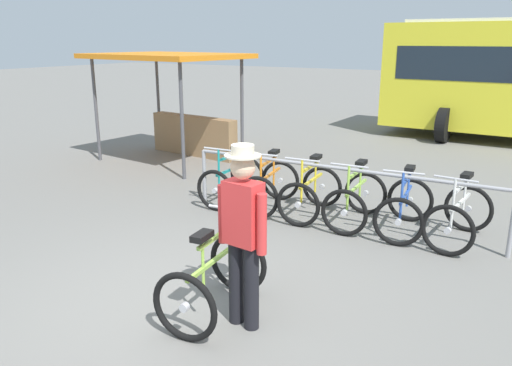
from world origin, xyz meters
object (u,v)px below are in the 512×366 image
object	(u,v)px
racked_bike_white	(459,216)
person_with_featured_bike	(243,230)
racked_bike_yellow	(311,193)
racked_bike_orange	(270,186)
racked_bike_blue	(405,208)
racked_bike_lime	(356,200)
racked_bike_teal	(232,180)
market_stall	(179,96)
featured_bicycle	(220,263)

from	to	relation	value
racked_bike_white	person_with_featured_bike	size ratio (longest dim) A/B	0.66
racked_bike_yellow	person_with_featured_bike	bearing A→B (deg)	-75.77
racked_bike_orange	racked_bike_blue	distance (m)	2.10
racked_bike_lime	racked_bike_white	bearing A→B (deg)	1.72
racked_bike_teal	market_stall	distance (m)	3.59
racked_bike_yellow	racked_bike_white	xyz separation A→B (m)	(2.10, 0.06, 0.00)
racked_bike_white	market_stall	xyz separation A→B (m)	(-6.26, 1.96, 1.03)
racked_bike_yellow	featured_bicycle	size ratio (longest dim) A/B	0.93
racked_bike_blue	featured_bicycle	world-z (taller)	featured_bicycle
racked_bike_orange	racked_bike_lime	world-z (taller)	same
racked_bike_lime	racked_bike_teal	bearing A→B (deg)	-178.28
featured_bicycle	racked_bike_lime	bearing A→B (deg)	84.47
racked_bike_white	market_stall	distance (m)	6.64
racked_bike_yellow	market_stall	world-z (taller)	market_stall
racked_bike_teal	racked_bike_white	bearing A→B (deg)	1.72
racked_bike_teal	racked_bike_blue	size ratio (longest dim) A/B	0.97
racked_bike_teal	racked_bike_white	xyz separation A→B (m)	(3.50, 0.11, 0.00)
racked_bike_orange	racked_bike_yellow	size ratio (longest dim) A/B	1.04
featured_bicycle	market_stall	distance (m)	6.80
featured_bicycle	market_stall	world-z (taller)	market_stall
racked_bike_yellow	person_with_featured_bike	world-z (taller)	person_with_featured_bike
racked_bike_blue	market_stall	world-z (taller)	market_stall
racked_bike_teal	featured_bicycle	xyz separation A→B (m)	(1.81, -2.89, 0.12)
racked_bike_lime	market_stall	size ratio (longest dim) A/B	0.34
racked_bike_teal	racked_bike_orange	xyz separation A→B (m)	(0.70, 0.02, 0.00)
racked_bike_yellow	racked_bike_lime	world-z (taller)	same
racked_bike_yellow	featured_bicycle	xyz separation A→B (m)	(0.41, -2.93, 0.12)
person_with_featured_bike	racked_bike_orange	bearing A→B (deg)	115.85
racked_bike_lime	person_with_featured_bike	bearing A→B (deg)	-88.52
person_with_featured_bike	market_stall	bearing A→B (deg)	134.12
racked_bike_white	racked_bike_teal	bearing A→B (deg)	-178.28
racked_bike_yellow	racked_bike_white	world-z (taller)	same
racked_bike_teal	racked_bike_lime	bearing A→B (deg)	1.72
racked_bike_lime	racked_bike_white	xyz separation A→B (m)	(1.40, 0.04, -0.00)
racked_bike_blue	market_stall	size ratio (longest dim) A/B	0.35
racked_bike_orange	racked_bike_blue	world-z (taller)	same
racked_bike_orange	racked_bike_blue	size ratio (longest dim) A/B	1.03
racked_bike_yellow	racked_bike_white	size ratio (longest dim) A/B	1.00
racked_bike_lime	featured_bicycle	distance (m)	2.97
person_with_featured_bike	market_stall	size ratio (longest dim) A/B	0.52
market_stall	racked_bike_lime	bearing A→B (deg)	-22.36
racked_bike_orange	featured_bicycle	distance (m)	3.12
market_stall	racked_bike_teal	bearing A→B (deg)	-36.76
racked_bike_yellow	racked_bike_white	bearing A→B (deg)	1.72
racked_bike_lime	featured_bicycle	bearing A→B (deg)	-95.53
racked_bike_white	racked_bike_yellow	bearing A→B (deg)	-178.28
featured_bicycle	racked_bike_orange	bearing A→B (deg)	110.90
person_with_featured_bike	racked_bike_teal	bearing A→B (deg)	125.71
racked_bike_blue	market_stall	xyz separation A→B (m)	(-5.56, 1.98, 1.03)
featured_bicycle	market_stall	bearing A→B (deg)	132.70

